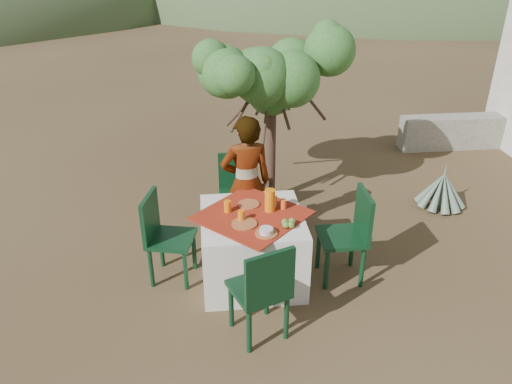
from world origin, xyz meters
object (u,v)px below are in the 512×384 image
(chair_right, at_px, (350,232))
(shrub_tree, at_px, (276,82))
(chair_near, at_px, (263,289))
(person, at_px, (246,183))
(table, at_px, (252,247))
(chair_left, at_px, (163,234))
(juice_pitcher, at_px, (270,200))
(agave, at_px, (442,190))
(chair_far, at_px, (237,189))

(chair_right, relative_size, shrub_tree, 0.49)
(chair_near, height_order, person, person)
(table, height_order, chair_left, chair_left)
(chair_left, xyz_separation_m, person, (0.91, 0.55, 0.25))
(person, distance_m, shrub_tree, 1.46)
(juice_pitcher, bearing_deg, chair_right, -10.93)
(chair_near, distance_m, agave, 3.45)
(chair_left, bearing_deg, chair_far, -27.76)
(table, height_order, chair_right, chair_right)
(chair_far, height_order, juice_pitcher, juice_pitcher)
(chair_right, bearing_deg, juice_pitcher, -100.92)
(chair_near, relative_size, chair_right, 0.99)
(shrub_tree, distance_m, juice_pitcher, 1.87)
(chair_far, relative_size, chair_near, 0.96)
(chair_left, height_order, person, person)
(chair_left, xyz_separation_m, juice_pitcher, (1.09, -0.04, 0.34))
(chair_far, relative_size, shrub_tree, 0.46)
(table, distance_m, agave, 2.95)
(table, xyz_separation_m, chair_far, (-0.07, 1.05, 0.14))
(chair_right, relative_size, agave, 1.45)
(chair_near, bearing_deg, juice_pitcher, -121.78)
(table, height_order, juice_pitcher, juice_pitcher)
(chair_left, distance_m, agave, 3.76)
(chair_far, xyz_separation_m, person, (0.08, -0.39, 0.26))
(table, bearing_deg, chair_near, -89.91)
(table, xyz_separation_m, juice_pitcher, (0.19, 0.06, 0.50))
(chair_left, xyz_separation_m, agave, (3.56, 1.18, -0.30))
(person, relative_size, agave, 2.28)
(agave, xyz_separation_m, juice_pitcher, (-2.47, -1.22, 0.65))
(chair_near, xyz_separation_m, person, (0.00, 1.57, 0.24))
(chair_right, height_order, shrub_tree, shrub_tree)
(table, distance_m, chair_near, 0.92)
(table, distance_m, chair_left, 0.92)
(chair_left, bearing_deg, chair_right, -82.41)
(person, bearing_deg, juice_pitcher, 99.60)
(table, relative_size, juice_pitcher, 5.56)
(chair_far, xyz_separation_m, agave, (2.73, 0.23, -0.29))
(person, bearing_deg, shrub_tree, -121.24)
(chair_near, distance_m, chair_right, 1.28)
(chair_near, distance_m, shrub_tree, 2.91)
(chair_right, xyz_separation_m, shrub_tree, (-0.51, 1.85, 1.06))
(chair_near, distance_m, person, 1.58)
(person, relative_size, juice_pitcher, 6.71)
(chair_far, xyz_separation_m, juice_pitcher, (0.26, -0.99, 0.36))
(shrub_tree, bearing_deg, chair_far, -128.02)
(chair_near, height_order, juice_pitcher, juice_pitcher)
(table, distance_m, person, 0.78)
(shrub_tree, xyz_separation_m, juice_pitcher, (-0.30, -1.70, -0.74))
(chair_far, relative_size, chair_left, 0.98)
(person, bearing_deg, chair_right, 135.20)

